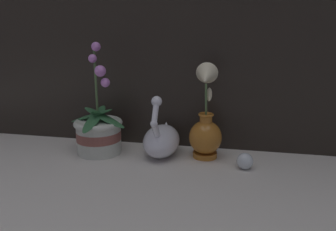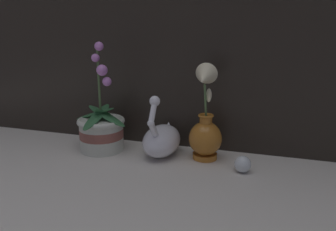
{
  "view_description": "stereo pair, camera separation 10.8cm",
  "coord_description": "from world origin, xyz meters",
  "px_view_note": "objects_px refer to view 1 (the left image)",
  "views": [
    {
      "loc": [
        0.21,
        -0.92,
        0.42
      ],
      "look_at": [
        0.0,
        0.11,
        0.14
      ],
      "focal_mm": 35.0,
      "sensor_mm": 36.0,
      "label": 1
    },
    {
      "loc": [
        0.31,
        -0.89,
        0.42
      ],
      "look_at": [
        0.0,
        0.11,
        0.14
      ],
      "focal_mm": 35.0,
      "sensor_mm": 36.0,
      "label": 2
    }
  ],
  "objects_px": {
    "orchid_potted_plant": "(99,131)",
    "blue_vase": "(205,127)",
    "swan_figurine": "(162,139)",
    "glass_sphere": "(245,161)"
  },
  "relations": [
    {
      "from": "orchid_potted_plant",
      "to": "glass_sphere",
      "type": "distance_m",
      "value": 0.5
    },
    {
      "from": "orchid_potted_plant",
      "to": "swan_figurine",
      "type": "relative_size",
      "value": 1.69
    },
    {
      "from": "glass_sphere",
      "to": "orchid_potted_plant",
      "type": "bearing_deg",
      "value": 174.88
    },
    {
      "from": "orchid_potted_plant",
      "to": "blue_vase",
      "type": "relative_size",
      "value": 1.19
    },
    {
      "from": "orchid_potted_plant",
      "to": "swan_figurine",
      "type": "height_order",
      "value": "orchid_potted_plant"
    },
    {
      "from": "orchid_potted_plant",
      "to": "blue_vase",
      "type": "height_order",
      "value": "orchid_potted_plant"
    },
    {
      "from": "orchid_potted_plant",
      "to": "glass_sphere",
      "type": "bearing_deg",
      "value": -5.12
    },
    {
      "from": "blue_vase",
      "to": "glass_sphere",
      "type": "distance_m",
      "value": 0.17
    },
    {
      "from": "glass_sphere",
      "to": "swan_figurine",
      "type": "bearing_deg",
      "value": 167.2
    },
    {
      "from": "swan_figurine",
      "to": "blue_vase",
      "type": "bearing_deg",
      "value": 0.79
    }
  ]
}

